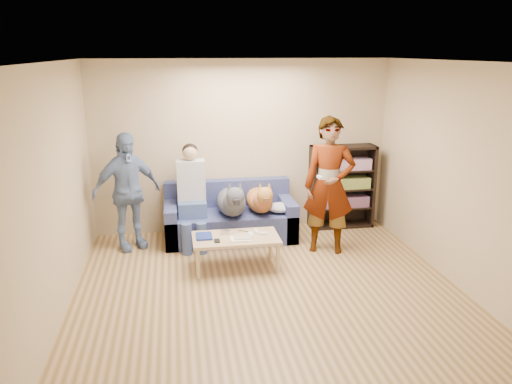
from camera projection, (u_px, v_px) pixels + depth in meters
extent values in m
plane|color=brown|center=(273.00, 303.00, 5.55)|extent=(5.00, 5.00, 0.00)
plane|color=white|center=(276.00, 62.00, 4.84)|extent=(5.00, 5.00, 0.00)
plane|color=tan|center=(242.00, 147.00, 7.57)|extent=(4.50, 0.00, 4.50)
plane|color=tan|center=(362.00, 309.00, 2.82)|extent=(4.50, 0.00, 4.50)
plane|color=tan|center=(48.00, 201.00, 4.84)|extent=(0.00, 5.00, 5.00)
plane|color=tan|center=(473.00, 182.00, 5.55)|extent=(0.00, 5.00, 5.00)
ellipsoid|color=#A8A9AD|center=(281.00, 208.00, 7.29)|extent=(0.39, 0.33, 0.13)
imported|color=gray|center=(329.00, 186.00, 6.77)|extent=(0.79, 0.65, 1.88)
imported|color=#7B9EC6|center=(127.00, 192.00, 6.89)|extent=(1.05, 0.79, 1.66)
cube|color=silver|center=(320.00, 177.00, 6.50)|extent=(0.04, 0.13, 0.03)
cube|color=navy|center=(204.00, 236.00, 6.34)|extent=(0.20, 0.26, 0.03)
cube|color=white|center=(241.00, 239.00, 6.27)|extent=(0.26, 0.20, 0.02)
cube|color=#ABA389|center=(243.00, 237.00, 6.29)|extent=(0.22, 0.17, 0.01)
cube|color=#ADAEB2|center=(225.00, 232.00, 6.45)|extent=(0.11, 0.06, 0.05)
cube|color=silver|center=(256.00, 232.00, 6.50)|extent=(0.04, 0.13, 0.03)
cube|color=white|center=(263.00, 233.00, 6.43)|extent=(0.09, 0.06, 0.03)
cylinder|color=white|center=(251.00, 236.00, 6.37)|extent=(0.07, 0.07, 0.02)
cylinder|color=white|center=(250.00, 233.00, 6.45)|extent=(0.07, 0.07, 0.02)
cylinder|color=orange|center=(236.00, 241.00, 6.20)|extent=(0.13, 0.06, 0.01)
cylinder|color=black|center=(243.00, 231.00, 6.55)|extent=(0.13, 0.08, 0.01)
cube|color=black|center=(217.00, 241.00, 6.21)|extent=(0.07, 0.12, 0.02)
cube|color=#515B93|center=(230.00, 225.00, 7.40)|extent=(1.90, 0.85, 0.42)
cube|color=#515B93|center=(227.00, 193.00, 7.61)|extent=(1.90, 0.18, 0.40)
cube|color=#515B93|center=(171.00, 223.00, 7.24)|extent=(0.18, 0.85, 0.58)
cube|color=#515B93|center=(287.00, 217.00, 7.51)|extent=(0.18, 0.85, 0.58)
cube|color=#40598D|center=(192.00, 208.00, 7.15)|extent=(0.40, 0.38, 0.22)
cylinder|color=#415390|center=(187.00, 240.00, 6.82)|extent=(0.14, 0.14, 0.47)
cylinder|color=#3C5C85|center=(202.00, 239.00, 6.86)|extent=(0.14, 0.14, 0.47)
cube|color=#BABBC0|center=(191.00, 180.00, 7.14)|extent=(0.40, 0.24, 0.58)
sphere|color=tan|center=(190.00, 153.00, 7.03)|extent=(0.21, 0.21, 0.21)
ellipsoid|color=black|center=(190.00, 150.00, 7.05)|extent=(0.22, 0.22, 0.19)
ellipsoid|color=#4D5057|center=(231.00, 202.00, 7.22)|extent=(0.41, 0.86, 0.36)
sphere|color=#45494F|center=(234.00, 203.00, 6.89)|extent=(0.31, 0.31, 0.31)
sphere|color=#4D4F57|center=(235.00, 196.00, 6.68)|extent=(0.25, 0.25, 0.25)
cube|color=black|center=(236.00, 202.00, 6.57)|extent=(0.08, 0.12, 0.07)
cone|color=#4C4F56|center=(230.00, 187.00, 6.66)|extent=(0.08, 0.08, 0.12)
cone|color=#4B4D55|center=(240.00, 186.00, 6.68)|extent=(0.08, 0.08, 0.12)
cylinder|color=#4E4F58|center=(228.00, 196.00, 7.63)|extent=(0.05, 0.28, 0.16)
ellipsoid|color=#AC6B34|center=(259.00, 200.00, 7.35)|extent=(0.37, 0.78, 0.33)
sphere|color=#BA6738|center=(263.00, 201.00, 7.05)|extent=(0.28, 0.28, 0.28)
sphere|color=#C38A3B|center=(265.00, 195.00, 6.86)|extent=(0.23, 0.23, 0.23)
cube|color=brown|center=(266.00, 200.00, 6.76)|extent=(0.07, 0.11, 0.07)
cone|color=#C3813B|center=(260.00, 187.00, 6.84)|extent=(0.07, 0.07, 0.11)
cone|color=#B16E36|center=(269.00, 186.00, 6.86)|extent=(0.07, 0.07, 0.11)
cylinder|color=#C1883B|center=(255.00, 195.00, 7.73)|extent=(0.04, 0.25, 0.15)
cube|color=tan|center=(236.00, 238.00, 6.37)|extent=(1.10, 0.60, 0.04)
cylinder|color=#DAC486|center=(198.00, 264.00, 6.11)|extent=(0.05, 0.05, 0.38)
cylinder|color=tan|center=(278.00, 259.00, 6.26)|extent=(0.05, 0.05, 0.38)
cylinder|color=tan|center=(196.00, 248.00, 6.58)|extent=(0.05, 0.05, 0.38)
cylinder|color=tan|center=(270.00, 244.00, 6.74)|extent=(0.05, 0.05, 0.38)
cube|color=black|center=(312.00, 188.00, 7.74)|extent=(0.04, 0.34, 1.30)
cube|color=black|center=(371.00, 185.00, 7.89)|extent=(0.04, 0.34, 1.30)
cube|color=black|center=(344.00, 147.00, 7.65)|extent=(1.00, 0.34, 0.04)
cube|color=black|center=(340.00, 225.00, 7.99)|extent=(1.00, 0.34, 0.04)
cube|color=black|center=(339.00, 184.00, 7.97)|extent=(1.00, 0.02, 1.30)
cube|color=black|center=(341.00, 207.00, 7.91)|extent=(0.94, 0.32, 0.03)
cube|color=black|center=(342.00, 189.00, 7.83)|extent=(0.94, 0.32, 0.02)
cube|color=black|center=(343.00, 170.00, 7.74)|extent=(0.94, 0.32, 0.02)
cube|color=#B23333|center=(342.00, 201.00, 7.86)|extent=(0.84, 0.24, 0.17)
cube|color=gold|center=(342.00, 183.00, 7.78)|extent=(0.84, 0.24, 0.17)
cube|color=#994C99|center=(343.00, 164.00, 7.70)|extent=(0.84, 0.24, 0.17)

